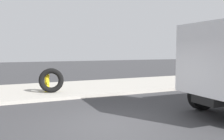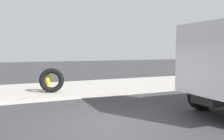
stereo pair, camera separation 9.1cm
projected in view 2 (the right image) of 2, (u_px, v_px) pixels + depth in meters
ground_plane at (109, 125)px, 6.92m from camera, size 80.00×80.00×0.00m
sidewalk_curb at (62, 89)px, 12.85m from camera, size 36.00×5.00×0.15m
fire_hydrant at (47, 82)px, 11.64m from camera, size 0.26×0.59×0.90m
loose_tire at (52, 80)px, 11.39m from camera, size 1.20×0.55×1.17m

